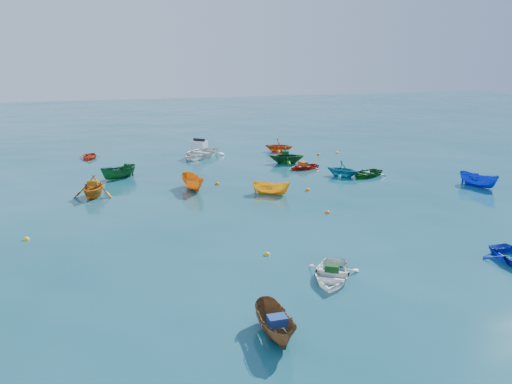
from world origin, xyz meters
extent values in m
plane|color=#0A454C|center=(0.00, 0.00, 0.00)|extent=(160.00, 160.00, 0.00)
imported|color=white|center=(-0.35, -7.45, 0.00)|extent=(3.47, 3.79, 0.64)
imported|color=brown|center=(-3.98, -10.94, 0.00)|extent=(1.04, 2.72, 1.05)
imported|color=#C56A12|center=(-10.13, 8.28, 0.00)|extent=(3.20, 3.49, 1.55)
imported|color=#FDAF16|center=(1.21, 5.59, 0.00)|extent=(2.72, 2.20, 1.00)
imported|color=#124D19|center=(9.78, 8.33, 0.00)|extent=(3.71, 3.32, 0.63)
imported|color=teal|center=(7.97, 8.70, 0.00)|extent=(3.31, 3.34, 1.33)
imported|color=orange|center=(-3.58, 8.16, 0.00)|extent=(1.59, 3.22, 1.19)
imported|color=#114A1A|center=(5.45, 14.33, 0.00)|extent=(3.50, 3.22, 1.54)
imported|color=#B01F0E|center=(6.11, 12.02, 0.00)|extent=(2.94, 2.41, 0.53)
imported|color=#1031C8|center=(15.87, 3.38, 0.00)|extent=(2.03, 3.03, 1.10)
imported|color=red|center=(-10.76, 21.23, 0.00)|extent=(1.89, 2.62, 0.54)
imported|color=#D34D13|center=(6.49, 19.39, 0.00)|extent=(3.39, 3.23, 1.39)
imported|color=#135123|center=(-8.42, 12.87, 0.00)|extent=(3.05, 2.31, 1.11)
imported|color=white|center=(-1.20, 19.04, 0.00)|extent=(5.74, 5.94, 1.60)
cube|color=#114616|center=(-0.30, -7.36, 0.46)|extent=(0.72, 0.67, 0.28)
cube|color=navy|center=(-3.98, -11.09, 0.67)|extent=(0.62, 0.47, 0.30)
cube|color=#B56812|center=(-10.12, 8.32, 0.94)|extent=(0.76, 0.65, 0.32)
cube|color=#0F3F19|center=(5.35, 14.36, 0.94)|extent=(0.70, 0.82, 0.34)
cube|color=#C44914|center=(6.02, 11.99, 0.44)|extent=(0.68, 0.80, 0.34)
sphere|color=orange|center=(-3.86, -8.92, 0.00)|extent=(0.36, 0.36, 0.36)
sphere|color=yellow|center=(-2.17, -4.26, 0.00)|extent=(0.31, 0.31, 0.31)
sphere|color=orange|center=(3.16, 0.78, 0.00)|extent=(0.30, 0.30, 0.30)
sphere|color=yellow|center=(-13.26, 1.04, 0.00)|extent=(0.32, 0.32, 0.32)
sphere|color=orange|center=(-1.70, 9.09, 0.00)|extent=(0.35, 0.35, 0.35)
sphere|color=yellow|center=(1.99, 7.32, 0.00)|extent=(0.30, 0.30, 0.30)
sphere|color=orange|center=(3.91, 5.71, 0.00)|extent=(0.35, 0.35, 0.35)
sphere|color=yellow|center=(-8.17, 14.23, 0.00)|extent=(0.29, 0.29, 0.29)
sphere|color=#D9530B|center=(9.48, 16.82, 0.00)|extent=(0.35, 0.35, 0.35)
sphere|color=yellow|center=(11.50, 17.12, 0.00)|extent=(0.34, 0.34, 0.34)
camera|label=1|loc=(-8.74, -24.87, 9.13)|focal=35.00mm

